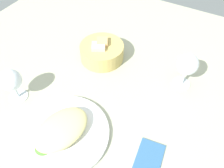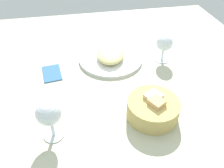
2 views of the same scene
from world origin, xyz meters
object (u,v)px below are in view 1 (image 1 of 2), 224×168
(bread_basket, at_px, (102,52))
(wine_glass_far, at_px, (11,81))
(wine_glass_near, at_px, (187,65))
(folded_napkin, at_px, (149,159))
(plate, at_px, (63,134))

(bread_basket, height_order, wine_glass_far, wine_glass_far)
(bread_basket, height_order, wine_glass_near, wine_glass_near)
(wine_glass_far, relative_size, folded_napkin, 1.08)
(wine_glass_far, bearing_deg, wine_glass_near, -54.68)
(wine_glass_near, xyz_separation_m, folded_napkin, (-0.31, -0.01, -0.09))
(wine_glass_near, relative_size, wine_glass_far, 1.12)
(plate, height_order, folded_napkin, plate)
(plate, relative_size, folded_napkin, 2.49)
(bread_basket, distance_m, wine_glass_near, 0.32)
(bread_basket, bearing_deg, folded_napkin, -131.89)
(bread_basket, distance_m, wine_glass_far, 0.34)
(plate, bearing_deg, bread_basket, 11.91)
(plate, xyz_separation_m, wine_glass_near, (0.37, -0.24, 0.08))
(plate, distance_m, folded_napkin, 0.26)
(wine_glass_far, height_order, folded_napkin, wine_glass_far)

